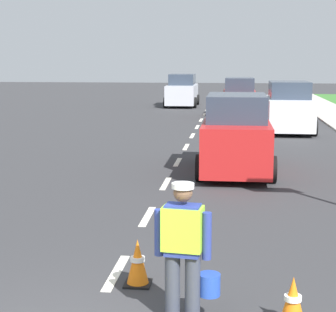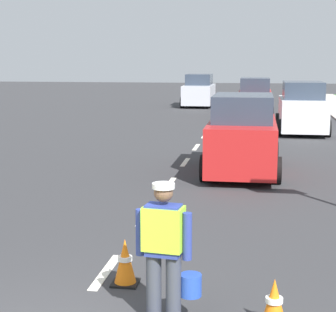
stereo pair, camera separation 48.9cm
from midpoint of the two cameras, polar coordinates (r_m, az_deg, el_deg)
The scene contains 9 objects.
ground_plane at distance 26.22m, azimuth 4.88°, elevation 2.96°, with size 96.00×96.00×0.00m, color #333335.
lane_center_line at distance 30.38m, azimuth 5.47°, elevation 3.88°, with size 0.14×46.40×0.01m.
road_worker at distance 6.64m, azimuth 1.90°, elevation -8.98°, with size 0.77×0.36×1.67m.
traffic_cone_near at distance 6.88m, azimuth 12.63°, elevation -14.23°, with size 0.36×0.36×0.60m.
traffic_cone_far at distance 7.93m, azimuth -2.52°, elevation -10.54°, with size 0.36×0.36×0.64m.
car_outgoing_ahead at distance 15.53m, azimuth 8.36°, elevation 1.92°, with size 2.01×4.21×2.12m.
car_parked_far at distance 24.57m, azimuth 13.82°, elevation 4.58°, with size 2.07×4.17×2.13m.
car_outgoing_far at distance 30.58m, azimuth 9.13°, elevation 5.64°, with size 1.95×4.20×2.08m.
car_oncoming_third at distance 37.38m, azimuth 3.50°, elevation 6.47°, with size 2.06×4.35×2.09m.
Camera 2 is at (2.13, -4.94, 3.06)m, focal length 60.99 mm.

